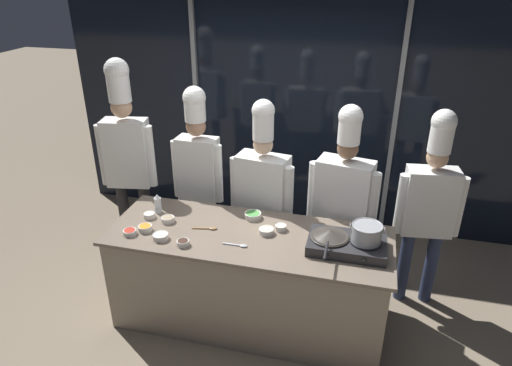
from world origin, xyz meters
The scene contains 23 objects.
ground_plane centered at (0.00, 0.00, 0.00)m, with size 24.00×24.00×0.00m, color #7F705B.
window_wall_back centered at (0.00, 1.89, 1.35)m, with size 5.30×0.09×2.70m.
demo_counter centered at (0.00, 0.00, 0.45)m, with size 2.33×0.85×0.89m.
portable_stove centered at (0.79, -0.02, 0.93)m, with size 0.60×0.38×0.10m.
frying_pan centered at (0.65, -0.02, 1.01)m, with size 0.30×0.52×0.05m.
stock_pot centered at (0.93, -0.02, 1.06)m, with size 0.26×0.23×0.14m.
squeeze_bottle_clear centered at (-0.87, 0.16, 0.97)m, with size 0.06×0.06×0.18m.
prep_bowl_onion centered at (0.24, 0.13, 0.91)m, with size 0.10×0.10×0.05m.
prep_bowl_garlic centered at (-0.91, 0.05, 0.91)m, with size 0.10×0.10×0.04m.
prep_bowl_bean_sprouts centered at (-0.66, -0.24, 0.92)m, with size 0.13×0.13×0.05m.
prep_bowl_chili_flakes centered at (-0.94, -0.24, 0.91)m, with size 0.11×0.11×0.04m.
prep_bowl_carrots centered at (-0.84, -0.15, 0.92)m, with size 0.12×0.12×0.05m.
prep_bowl_scallions centered at (-0.03, 0.27, 0.92)m, with size 0.15×0.15×0.05m.
prep_bowl_mushrooms centered at (-0.72, 0.03, 0.91)m, with size 0.11×0.11×0.05m.
prep_bowl_noodles centered at (0.14, 0.05, 0.92)m, with size 0.12×0.12×0.05m.
prep_bowl_soy_glaze centered at (-0.46, -0.28, 0.91)m, with size 0.10×0.10×0.04m.
serving_spoon_slotted centered at (-0.34, 0.00, 0.90)m, with size 0.21×0.07×0.02m.
serving_spoon_solid centered at (-0.02, -0.18, 0.90)m, with size 0.20×0.04×0.02m.
chef_head centered at (-1.43, 0.70, 1.23)m, with size 0.56×0.30×2.12m.
chef_sous centered at (-0.69, 0.70, 1.13)m, with size 0.51×0.21×1.90m.
chef_line centered at (-0.03, 0.60, 1.02)m, with size 0.61×0.31×1.85m.
chef_pastry centered at (0.71, 0.60, 1.04)m, with size 0.62×0.34×1.86m.
chef_apprentice centered at (1.43, 0.65, 1.05)m, with size 0.56×0.28×1.86m.
Camera 1 is at (0.84, -3.05, 2.89)m, focal length 32.00 mm.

